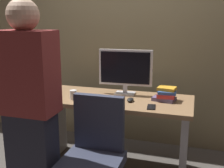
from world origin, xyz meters
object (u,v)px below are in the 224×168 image
at_px(mouse, 130,100).
at_px(desk, 113,120).
at_px(book_stack, 166,94).
at_px(person_at_desk, 30,114).
at_px(cup_near_keyboard, 73,95).
at_px(monitor, 125,70).
at_px(keyboard, 101,98).
at_px(office_chair, 93,165).
at_px(cell_phone, 151,107).

bearing_deg(mouse, desk, 159.47).
bearing_deg(mouse, book_stack, 21.17).
relative_size(person_at_desk, cup_near_keyboard, 18.05).
xyz_separation_m(monitor, book_stack, (0.42, -0.11, -0.20)).
bearing_deg(person_at_desk, keyboard, 70.58).
distance_m(office_chair, monitor, 1.05).
bearing_deg(keyboard, person_at_desk, -107.17).
height_order(keyboard, cell_phone, keyboard).
height_order(monitor, cell_phone, monitor).
height_order(desk, monitor, monitor).
distance_m(book_stack, cell_phone, 0.26).
xyz_separation_m(keyboard, cell_phone, (0.50, -0.10, -0.01)).
distance_m(keyboard, mouse, 0.29).
xyz_separation_m(cup_near_keyboard, cell_phone, (0.75, -0.02, -0.04)).
relative_size(mouse, cup_near_keyboard, 1.10).
bearing_deg(desk, cell_phone, -25.10).
bearing_deg(keyboard, desk, 42.70).
distance_m(monitor, cup_near_keyboard, 0.58).
relative_size(office_chair, cup_near_keyboard, 10.35).
bearing_deg(cup_near_keyboard, person_at_desk, -91.66).
bearing_deg(office_chair, monitor, 88.81).
xyz_separation_m(desk, person_at_desk, (-0.37, -0.85, 0.32)).
bearing_deg(mouse, cup_near_keyboard, -169.91).
bearing_deg(cup_near_keyboard, keyboard, 17.45).
xyz_separation_m(person_at_desk, monitor, (0.45, 1.01, 0.17)).
distance_m(office_chair, cup_near_keyboard, 0.78).
distance_m(office_chair, mouse, 0.74).
height_order(desk, cell_phone, cell_phone).
bearing_deg(cell_phone, mouse, 144.99).
bearing_deg(keyboard, monitor, 56.44).
distance_m(mouse, book_stack, 0.34).
height_order(office_chair, mouse, office_chair).
bearing_deg(office_chair, keyboard, 104.19).
height_order(person_at_desk, cup_near_keyboard, person_at_desk).
bearing_deg(book_stack, person_at_desk, -133.89).
xyz_separation_m(office_chair, keyboard, (-0.16, 0.63, 0.33)).
xyz_separation_m(office_chair, cell_phone, (0.34, 0.53, 0.33)).
relative_size(keyboard, mouse, 4.30).
height_order(mouse, cell_phone, mouse).
xyz_separation_m(office_chair, monitor, (0.02, 0.87, 0.58)).
distance_m(person_at_desk, mouse, 0.96).
distance_m(person_at_desk, cell_phone, 1.02).
relative_size(desk, person_at_desk, 0.92).
xyz_separation_m(person_at_desk, book_stack, (0.87, 0.90, -0.03)).
bearing_deg(cup_near_keyboard, mouse, 10.09).
bearing_deg(desk, keyboard, -139.56).
xyz_separation_m(person_at_desk, cup_near_keyboard, (0.02, 0.69, -0.04)).
height_order(cup_near_keyboard, book_stack, book_stack).
height_order(keyboard, book_stack, book_stack).
distance_m(monitor, keyboard, 0.39).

